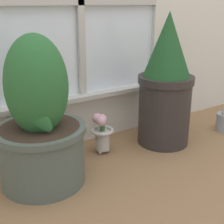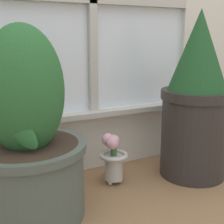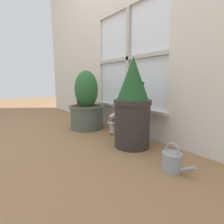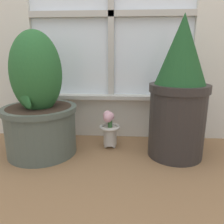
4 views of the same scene
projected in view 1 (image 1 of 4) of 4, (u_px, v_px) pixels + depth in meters
ground_plane at (139, 179)px, 1.44m from camera, size 10.00×10.00×0.00m
potted_plant_left at (40, 126)px, 1.34m from camera, size 0.40×0.40×0.66m
potted_plant_right at (166, 84)px, 1.71m from camera, size 0.31×0.31×0.73m
flower_vase at (102, 132)px, 1.66m from camera, size 0.12×0.12×0.22m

